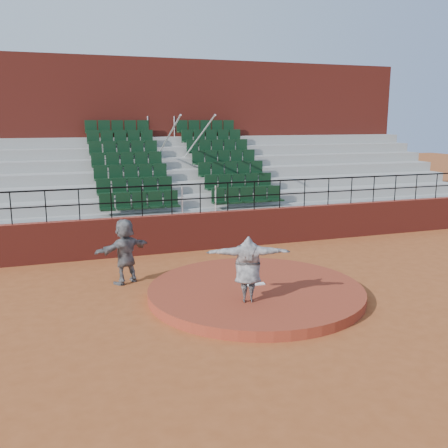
{
  "coord_description": "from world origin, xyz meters",
  "views": [
    {
      "loc": [
        -4.73,
        -11.22,
        4.44
      ],
      "look_at": [
        0.0,
        2.5,
        1.4
      ],
      "focal_mm": 40.0,
      "sensor_mm": 36.0,
      "label": 1
    }
  ],
  "objects": [
    {
      "name": "fielder",
      "position": [
        -2.99,
        2.18,
        0.9
      ],
      "size": [
        1.74,
        1.23,
        1.81
      ],
      "primitive_type": "imported",
      "rotation": [
        0.0,
        0.0,
        3.61
      ],
      "color": "black",
      "rests_on": "ground"
    },
    {
      "name": "boundary_wall",
      "position": [
        0.0,
        5.0,
        0.65
      ],
      "size": [
        24.0,
        0.3,
        1.3
      ],
      "primitive_type": "cube",
      "color": "maroon",
      "rests_on": "ground"
    },
    {
      "name": "pitchers_mound",
      "position": [
        0.0,
        0.0,
        0.12
      ],
      "size": [
        5.5,
        5.5,
        0.25
      ],
      "primitive_type": "cylinder",
      "color": "maroon",
      "rests_on": "ground"
    },
    {
      "name": "pitcher",
      "position": [
        -0.58,
        -0.88,
        1.04
      ],
      "size": [
        2.0,
        1.07,
        1.57
      ],
      "primitive_type": "imported",
      "rotation": [
        0.0,
        0.0,
        2.84
      ],
      "color": "black",
      "rests_on": "pitchers_mound"
    },
    {
      "name": "seating_deck",
      "position": [
        0.0,
        8.65,
        1.43
      ],
      "size": [
        24.0,
        5.97,
        4.63
      ],
      "color": "#979691",
      "rests_on": "ground"
    },
    {
      "name": "wall_railing",
      "position": [
        0.0,
        5.0,
        2.03
      ],
      "size": [
        24.04,
        0.05,
        1.03
      ],
      "color": "black",
      "rests_on": "boundary_wall"
    },
    {
      "name": "pitching_rubber",
      "position": [
        0.0,
        0.15,
        0.27
      ],
      "size": [
        0.6,
        0.15,
        0.03
      ],
      "primitive_type": "cube",
      "color": "white",
      "rests_on": "pitchers_mound"
    },
    {
      "name": "ground",
      "position": [
        0.0,
        0.0,
        0.0
      ],
      "size": [
        90.0,
        90.0,
        0.0
      ],
      "primitive_type": "plane",
      "color": "#9B4B23",
      "rests_on": "ground"
    },
    {
      "name": "press_box_facade",
      "position": [
        0.0,
        12.6,
        3.55
      ],
      "size": [
        24.0,
        3.0,
        7.1
      ],
      "primitive_type": "cube",
      "color": "maroon",
      "rests_on": "ground"
    }
  ]
}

